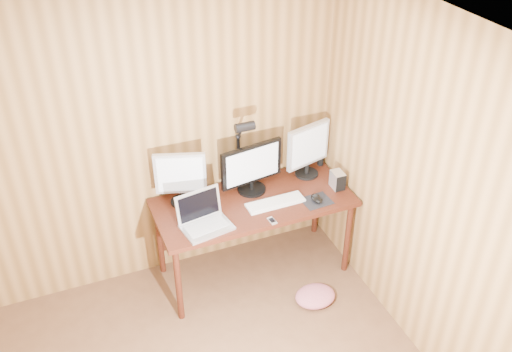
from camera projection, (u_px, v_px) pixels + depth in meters
room_shell at (202, 342)px, 2.77m from camera, size 4.00×4.00×4.00m
desk at (250, 208)px, 4.72m from camera, size 1.60×0.70×0.75m
monitor_center at (252, 168)px, 4.60m from camera, size 0.54×0.24×0.42m
monitor_left at (181, 177)px, 4.45m from camera, size 0.39×0.19×0.45m
monitor_right at (308, 149)px, 4.78m from camera, size 0.42×0.20×0.48m
laptop at (203, 218)px, 4.30m from camera, size 0.41×0.34×0.26m
keyboard at (275, 203)px, 4.56m from camera, size 0.48×0.15×0.02m
mousepad at (317, 201)px, 4.59m from camera, size 0.24×0.20×0.00m
mouse at (317, 199)px, 4.58m from camera, size 0.10×0.13×0.04m
hard_drive at (338, 180)px, 4.72m from camera, size 0.09×0.14×0.15m
phone at (272, 221)px, 4.37m from camera, size 0.05×0.10×0.01m
speaker at (321, 158)px, 5.02m from camera, size 0.06×0.06×0.13m
desk_lamp at (242, 143)px, 4.54m from camera, size 0.16×0.22×0.68m
fabric_pile at (315, 296)px, 4.67m from camera, size 0.41×0.37×0.11m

